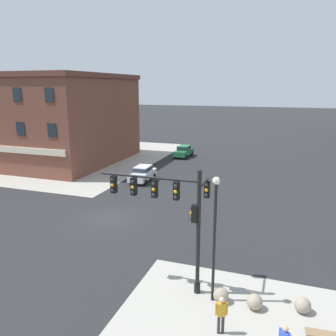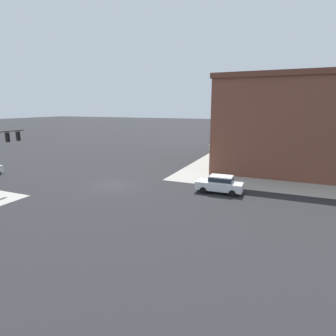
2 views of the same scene
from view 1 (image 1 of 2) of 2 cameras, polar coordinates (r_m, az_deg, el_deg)
ground_plane at (r=27.94m, az=-9.72°, el=-8.25°), size 320.00×320.00×0.00m
sidewalk_far_corner at (r=54.75m, az=-18.05°, el=2.02°), size 32.00×32.00×0.02m
traffic_signal_main at (r=17.12m, az=1.03°, el=-6.59°), size 5.39×2.09×6.44m
bollard_sphere_curb_a at (r=17.90m, az=8.83°, el=-20.19°), size 0.75×0.75×0.75m
bollard_sphere_curb_b at (r=17.74m, az=14.26°, el=-20.82°), size 0.75×0.75×0.75m
bollard_sphere_curb_c at (r=18.16m, az=21.54°, el=-20.50°), size 0.75×0.75×0.75m
pedestrian_by_lamp at (r=15.73m, az=8.87°, el=-22.76°), size 0.52×0.31×1.72m
street_lamp_corner_near at (r=16.32m, az=7.81°, el=-9.72°), size 0.36×0.36×6.28m
car_main_northbound_far at (r=37.83m, az=-4.25°, el=-0.84°), size 1.98×4.45×1.68m
car_main_southbound_far at (r=50.81m, az=2.65°, el=2.88°), size 2.07×4.49×1.68m
storefront_block_near_corner at (r=51.46m, az=-20.02°, el=7.87°), size 21.50×18.77×11.86m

